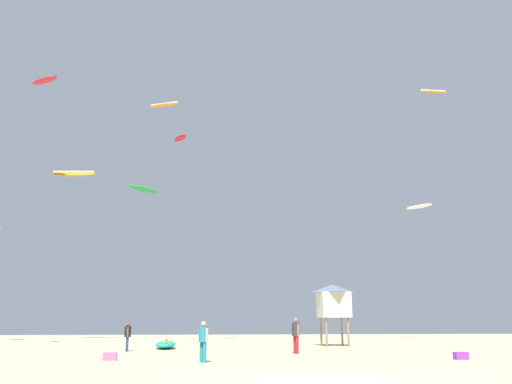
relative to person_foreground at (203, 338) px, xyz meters
The scene contains 15 objects.
ground_plane 7.67m from the person_foreground, 65.15° to the right, with size 120.00×120.00×0.00m, color #C6B28C.
person_foreground is the anchor object (origin of this frame).
person_midground 9.96m from the person_foreground, 113.31° to the left, with size 0.36×0.52×1.57m.
person_left 7.62m from the person_foreground, 49.53° to the left, with size 0.41×0.56×1.79m.
kite_grounded_near 12.66m from the person_foreground, 98.84° to the left, with size 1.32×4.41×0.54m.
lifeguard_tower 17.42m from the person_foreground, 57.18° to the left, with size 2.30×2.30×4.15m.
cooler_box 4.32m from the person_foreground, 155.23° to the left, with size 0.56×0.36×0.32m, color #E5598C.
gear_bag 11.13m from the person_foreground, ahead, with size 0.56×0.36×0.32m, color purple.
kite_aloft_0 34.52m from the person_foreground, 120.70° to the left, with size 2.99×2.54×0.40m.
kite_aloft_2 37.31m from the person_foreground, 93.49° to the left, with size 1.76×2.36×0.52m.
kite_aloft_3 27.69m from the person_foreground, 98.68° to the left, with size 2.77×1.84×0.46m.
kite_aloft_4 40.19m from the person_foreground, 46.53° to the left, with size 2.80×0.87×0.59m.
kite_aloft_6 35.56m from the person_foreground, 50.68° to the left, with size 2.20×2.80×0.33m.
kite_aloft_7 34.52m from the person_foreground, 112.34° to the left, with size 4.33×1.73×0.98m.
kite_aloft_9 38.12m from the person_foreground, 99.48° to the left, with size 3.71×3.83×0.44m.
Camera 1 is at (-3.87, -15.56, 1.54)m, focal length 37.70 mm.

